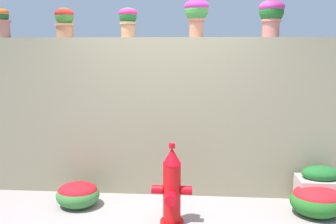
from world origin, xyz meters
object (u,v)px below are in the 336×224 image
potted_plant_3 (197,12)px  flower_bush_right (78,194)px  potted_plant_1 (64,20)px  planter_box (319,188)px  potted_plant_0 (1,21)px  flower_bush_left (317,199)px  fire_hydrant (172,188)px  potted_plant_2 (128,19)px  potted_plant_4 (272,13)px

potted_plant_3 → flower_bush_right: size_ratio=0.90×
potted_plant_1 → planter_box: potted_plant_1 is taller
potted_plant_0 → flower_bush_left: potted_plant_0 is taller
potted_plant_0 → flower_bush_left: 4.53m
flower_bush_left → flower_bush_right: bearing=179.6°
potted_plant_0 → flower_bush_left: bearing=-8.3°
potted_plant_3 → fire_hydrant: potted_plant_3 is taller
potted_plant_0 → fire_hydrant: bearing=-22.0°
potted_plant_1 → planter_box: bearing=-8.0°
potted_plant_0 → potted_plant_2: bearing=0.7°
fire_hydrant → planter_box: fire_hydrant is taller
potted_plant_0 → flower_bush_left: (3.98, -0.58, -2.09)m
potted_plant_0 → planter_box: size_ratio=0.73×
potted_plant_0 → potted_plant_1: (0.83, 0.06, 0.01)m
potted_plant_1 → potted_plant_2: size_ratio=1.02×
fire_hydrant → potted_plant_3: bearing=75.4°
flower_bush_left → flower_bush_right: 2.86m
potted_plant_4 → fire_hydrant: bearing=-141.0°
potted_plant_1 → potted_plant_2: potted_plant_1 is taller
potted_plant_1 → fire_hydrant: (1.47, -0.99, -1.87)m
potted_plant_1 → flower_bush_left: (3.15, -0.64, -2.10)m
potted_plant_4 → planter_box: (0.59, -0.41, -2.10)m
potted_plant_3 → potted_plant_0: bearing=-180.0°
potted_plant_2 → potted_plant_3: size_ratio=0.80×
potted_plant_1 → potted_plant_3: 1.72m
potted_plant_2 → fire_hydrant: size_ratio=0.41×
potted_plant_2 → planter_box: size_ratio=0.72×
potted_plant_2 → potted_plant_3: bearing=-1.2°
flower_bush_right → potted_plant_4: bearing=13.7°
potted_plant_4 → flower_bush_left: size_ratio=0.76×
flower_bush_right → planter_box: 2.96m
potted_plant_3 → fire_hydrant: size_ratio=0.52×
potted_plant_2 → flower_bush_right: (-0.56, -0.58, -2.13)m
potted_plant_2 → flower_bush_left: (2.30, -0.60, -2.11)m
potted_plant_3 → potted_plant_2: bearing=178.8°
fire_hydrant → potted_plant_4: bearing=39.0°
potted_plant_1 → potted_plant_4: bearing=-1.0°
flower_bush_left → planter_box: size_ratio=1.14×
potted_plant_0 → fire_hydrant: size_ratio=0.42×
flower_bush_left → potted_plant_1: bearing=168.5°
potted_plant_3 → flower_bush_left: 2.68m
potted_plant_4 → fire_hydrant: 2.45m
potted_plant_4 → potted_plant_3: bearing=-179.3°
potted_plant_2 → potted_plant_3: 0.87m
potted_plant_0 → flower_bush_right: potted_plant_0 is taller
potted_plant_2 → potted_plant_0: bearing=-179.3°
potted_plant_1 → potted_plant_2: (0.85, -0.04, 0.01)m
fire_hydrant → flower_bush_right: fire_hydrant is taller
potted_plant_3 → potted_plant_4: (0.92, 0.01, -0.02)m
potted_plant_1 → potted_plant_3: potted_plant_3 is taller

